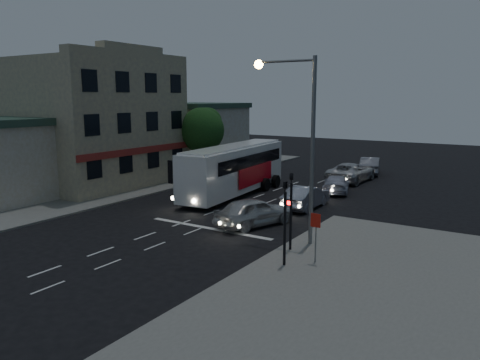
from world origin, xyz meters
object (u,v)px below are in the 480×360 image
Objects in this scene: car_sedan_a at (306,197)px; regulatory_sign at (316,230)px; streetlight at (300,129)px; traffic_signal_side at (285,213)px; street_tree at (202,128)px; traffic_signal_main at (291,202)px; car_suv at (254,212)px; car_sedan_b at (336,184)px; car_extra at (370,166)px; tour_bus at (234,168)px; car_sedan_c at (351,172)px.

regulatory_sign is at bearing 116.71° from car_sedan_a.
streetlight is (2.82, -7.11, 4.99)m from car_sedan_a.
traffic_signal_side is 0.46× the size of streetlight.
street_tree is (-16.51, 16.22, 2.08)m from traffic_signal_side.
street_tree is (-15.81, 14.25, 2.08)m from traffic_signal_main.
car_suv reaches higher than car_sedan_b.
regulatory_sign is (4.77, -9.55, 0.85)m from car_sedan_a.
car_sedan_b is 10.10m from car_extra.
tour_bus is 2.54× the size of car_suv.
streetlight reaches higher than car_sedan_b.
car_sedan_b is (0.54, 11.47, -0.16)m from car_suv.
street_tree is at bearing 26.76° from car_sedan_c.
car_sedan_a is at bearing -78.21° from car_suv.
car_sedan_a is at bearing 78.28° from car_extra.
street_tree reaches higher than car_sedan_c.
streetlight is 20.19m from street_tree.
car_sedan_a is 5.97m from car_sedan_b.
car_sedan_c is at bearing -85.82° from car_sedan_a.
car_suv is 1.07× the size of car_sedan_a.
street_tree is at bearing 135.50° from traffic_signal_side.
car_sedan_c is 4.90m from car_extra.
car_sedan_b is 0.93× the size of car_extra.
car_sedan_a is (0.70, 5.51, -0.08)m from car_suv.
car_sedan_b is 17.03m from traffic_signal_side.
street_tree reaches higher than traffic_signal_side.
car_sedan_b is at bearing 99.08° from car_sedan_c.
tour_bus is 15.36m from regulatory_sign.
car_sedan_b is at bearing -88.24° from car_sedan_a.
car_sedan_b is (-0.17, 5.96, -0.09)m from car_sedan_a.
regulatory_sign is (4.94, -15.51, 0.94)m from car_sedan_b.
car_sedan_b is 14.34m from streetlight.
car_suv is 5.09m from traffic_signal_main.
regulatory_sign reaches higher than car_suv.
car_sedan_b is 5.23m from car_sedan_c.
car_sedan_c is at bearing 56.39° from tour_bus.
street_tree is (-17.51, 15.26, 2.90)m from regulatory_sign.
car_sedan_c is 22.19m from traffic_signal_side.
car_sedan_b is 14.96m from traffic_signal_main.
traffic_signal_side is at bearing -53.95° from tour_bus.
regulatory_sign reaches higher than car_sedan_b.
car_extra is at bearing -71.14° from car_suv.
tour_bus is 1.98× the size of street_tree.
street_tree is at bearing 137.97° from traffic_signal_main.
regulatory_sign reaches higher than car_extra.
car_extra is (-0.46, 10.09, 0.14)m from car_sedan_b.
car_sedan_c is at bearing 101.16° from streetlight.
car_sedan_a is 16.06m from car_extra.
traffic_signal_side is at bearing -70.51° from traffic_signal_main.
car_sedan_c is (5.51, 10.05, -1.19)m from tour_bus.
car_extra is at bearing 98.46° from streetlight.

